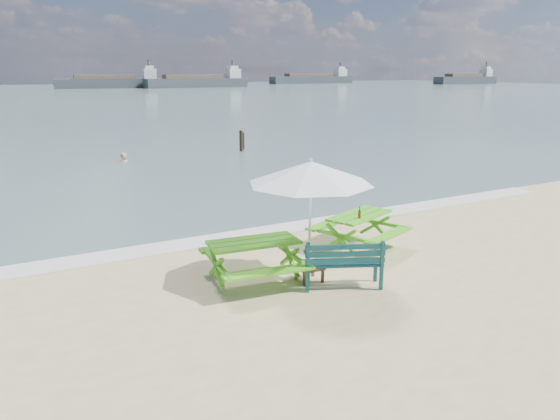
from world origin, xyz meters
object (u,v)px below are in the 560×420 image
park_bench (342,272)px  beer_bottle (359,214)px  picnic_table_left (254,262)px  picnic_table_right (359,232)px  swimmer (124,171)px  side_table (309,273)px  patio_umbrella (311,173)px

park_bench → beer_bottle: (1.54, 1.50, 0.62)m
picnic_table_left → picnic_table_right: (3.14, 0.68, -0.01)m
picnic_table_left → swimmer: bearing=85.1°
park_bench → side_table: park_bench is taller
side_table → beer_bottle: bearing=25.8°
swimmer → park_bench: bearing=-90.0°
picnic_table_right → swimmer: bearing=96.5°
picnic_table_right → park_bench: park_bench is taller
picnic_table_right → beer_bottle: (-0.22, -0.28, 0.52)m
picnic_table_right → patio_umbrella: size_ratio=0.92×
swimmer → beer_bottle: bearing=-84.4°
picnic_table_right → side_table: (-2.17, -1.22, -0.23)m
side_table → patio_umbrella: size_ratio=0.20×
patio_umbrella → swimmer: 16.96m
patio_umbrella → park_bench: bearing=-53.8°
picnic_table_left → park_bench: bearing=-38.4°
picnic_table_right → park_bench: bearing=-134.7°
side_table → patio_umbrella: (0.00, -0.00, 2.05)m
picnic_table_left → picnic_table_right: bearing=12.3°
picnic_table_left → beer_bottle: 2.99m
side_table → beer_bottle: size_ratio=1.92×
beer_bottle → picnic_table_right: bearing=51.8°
park_bench → patio_umbrella: 2.05m
side_table → park_bench: bearing=-53.8°
beer_bottle → swimmer: (-1.54, 15.80, -1.36)m
picnic_table_right → patio_umbrella: 3.09m
picnic_table_right → patio_umbrella: patio_umbrella is taller
beer_bottle → swimmer: beer_bottle is taller
picnic_table_left → patio_umbrella: (0.97, -0.54, 1.81)m
picnic_table_left → park_bench: park_bench is taller
beer_bottle → patio_umbrella: bearing=-154.2°
patio_umbrella → swimmer: bearing=88.6°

